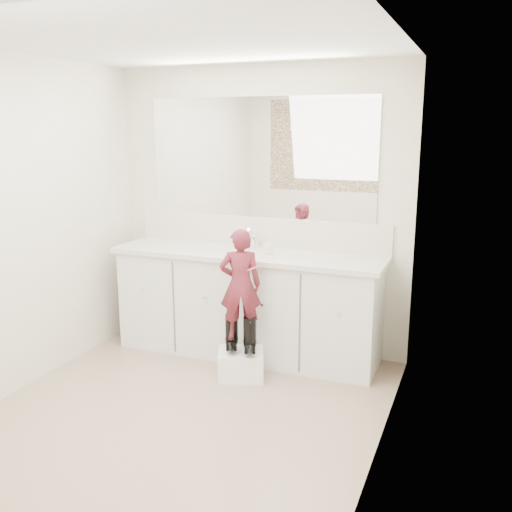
% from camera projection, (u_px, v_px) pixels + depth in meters
% --- Properties ---
extents(floor, '(3.00, 3.00, 0.00)m').
position_uv_depth(floor, '(177.00, 419.00, 3.79)').
color(floor, '#856A57').
rests_on(floor, ground).
extents(ceiling, '(3.00, 3.00, 0.00)m').
position_uv_depth(ceiling, '(164.00, 37.00, 3.25)').
color(ceiling, white).
rests_on(ceiling, wall_back).
extents(wall_back, '(2.60, 0.00, 2.60)m').
position_uv_depth(wall_back, '(259.00, 210.00, 4.88)').
color(wall_back, beige).
rests_on(wall_back, floor).
extents(wall_left, '(0.00, 3.00, 3.00)m').
position_uv_depth(wall_left, '(9.00, 229.00, 3.99)').
color(wall_left, beige).
rests_on(wall_left, floor).
extents(wall_right, '(0.00, 3.00, 3.00)m').
position_uv_depth(wall_right, '(383.00, 260.00, 3.05)').
color(wall_right, beige).
rests_on(wall_right, floor).
extents(vanity_cabinet, '(2.20, 0.55, 0.85)m').
position_uv_depth(vanity_cabinet, '(247.00, 305.00, 4.80)').
color(vanity_cabinet, silver).
rests_on(vanity_cabinet, floor).
extents(countertop, '(2.28, 0.58, 0.04)m').
position_uv_depth(countertop, '(247.00, 254.00, 4.69)').
color(countertop, beige).
rests_on(countertop, vanity_cabinet).
extents(backsplash, '(2.28, 0.03, 0.25)m').
position_uv_depth(backsplash, '(259.00, 232.00, 4.91)').
color(backsplash, beige).
rests_on(backsplash, countertop).
extents(mirror, '(2.00, 0.02, 1.00)m').
position_uv_depth(mirror, '(259.00, 158.00, 4.77)').
color(mirror, white).
rests_on(mirror, wall_back).
extents(faucet, '(0.08, 0.08, 0.10)m').
position_uv_depth(faucet, '(254.00, 242.00, 4.82)').
color(faucet, silver).
rests_on(faucet, countertop).
extents(cup, '(0.12, 0.12, 0.09)m').
position_uv_depth(cup, '(268.00, 249.00, 4.60)').
color(cup, '#F1E7C1').
rests_on(cup, countertop).
extents(soap_bottle, '(0.08, 0.08, 0.17)m').
position_uv_depth(soap_bottle, '(238.00, 239.00, 4.79)').
color(soap_bottle, silver).
rests_on(soap_bottle, countertop).
extents(step_stool, '(0.42, 0.39, 0.22)m').
position_uv_depth(step_stool, '(241.00, 364.00, 4.39)').
color(step_stool, white).
rests_on(step_stool, floor).
extents(boot_left, '(0.17, 0.21, 0.28)m').
position_uv_depth(boot_left, '(232.00, 332.00, 4.36)').
color(boot_left, black).
rests_on(boot_left, step_stool).
extents(boot_right, '(0.17, 0.21, 0.28)m').
position_uv_depth(boot_right, '(250.00, 335.00, 4.31)').
color(boot_right, black).
rests_on(boot_right, step_stool).
extents(toddler, '(0.37, 0.31, 0.86)m').
position_uv_depth(toddler, '(240.00, 285.00, 4.25)').
color(toddler, '#9E303D').
rests_on(toddler, step_stool).
extents(toothbrush, '(0.13, 0.06, 0.06)m').
position_uv_depth(toothbrush, '(249.00, 270.00, 4.19)').
color(toothbrush, '#ED5C89').
rests_on(toothbrush, toddler).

